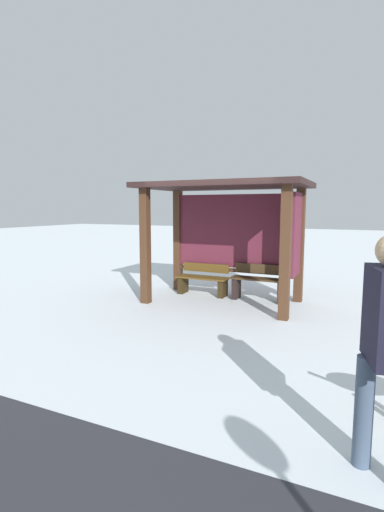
{
  "coord_description": "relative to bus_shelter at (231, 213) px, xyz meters",
  "views": [
    {
      "loc": [
        2.75,
        -7.4,
        1.99
      ],
      "look_at": [
        -0.4,
        -0.67,
        1.04
      ],
      "focal_mm": 26.64,
      "sensor_mm": 36.0,
      "label": 1
    }
  ],
  "objects": [
    {
      "name": "ground_plane",
      "position": [
        -0.1,
        -0.2,
        -1.88
      ],
      "size": [
        60.0,
        60.0,
        0.0
      ],
      "primitive_type": "plane",
      "color": "white"
    },
    {
      "name": "bench_left_inside",
      "position": [
        -0.76,
        0.27,
        -1.56
      ],
      "size": [
        1.19,
        0.41,
        0.7
      ],
      "color": "#563D17",
      "rests_on": "ground"
    },
    {
      "name": "bench_center_inside",
      "position": [
        0.55,
        0.26,
        -1.52
      ],
      "size": [
        1.19,
        0.37,
        0.77
      ],
      "color": "#402D1A",
      "rests_on": "ground"
    },
    {
      "name": "bus_shelter",
      "position": [
        0.0,
        0.0,
        0.0
      ],
      "size": [
        3.39,
        2.0,
        2.5
      ],
      "color": "#452A19",
      "rests_on": "ground"
    }
  ]
}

